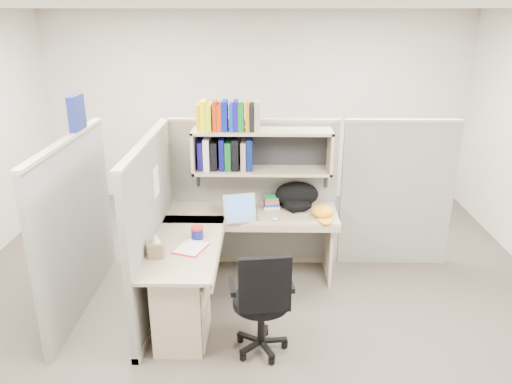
{
  "coord_description": "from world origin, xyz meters",
  "views": [
    {
      "loc": [
        0.13,
        -4.16,
        2.67
      ],
      "look_at": [
        0.05,
        0.25,
        1.06
      ],
      "focal_mm": 35.0,
      "sensor_mm": 36.0,
      "label": 1
    }
  ],
  "objects_px": {
    "laptop": "(242,208)",
    "task_chair": "(262,318)",
    "backpack": "(297,196)",
    "snack_canister": "(197,232)",
    "desk": "(204,279)"
  },
  "relations": [
    {
      "from": "backpack",
      "to": "snack_canister",
      "type": "relative_size",
      "value": 3.95
    },
    {
      "from": "backpack",
      "to": "snack_canister",
      "type": "height_order",
      "value": "backpack"
    },
    {
      "from": "backpack",
      "to": "task_chair",
      "type": "bearing_deg",
      "value": -122.61
    },
    {
      "from": "laptop",
      "to": "snack_canister",
      "type": "relative_size",
      "value": 2.84
    },
    {
      "from": "laptop",
      "to": "task_chair",
      "type": "distance_m",
      "value": 1.23
    },
    {
      "from": "task_chair",
      "to": "backpack",
      "type": "bearing_deg",
      "value": 75.86
    },
    {
      "from": "laptop",
      "to": "snack_canister",
      "type": "distance_m",
      "value": 0.59
    },
    {
      "from": "laptop",
      "to": "snack_canister",
      "type": "xyz_separation_m",
      "value": [
        -0.38,
        -0.44,
        -0.06
      ]
    },
    {
      "from": "desk",
      "to": "backpack",
      "type": "bearing_deg",
      "value": 47.94
    },
    {
      "from": "snack_canister",
      "to": "task_chair",
      "type": "height_order",
      "value": "task_chair"
    },
    {
      "from": "backpack",
      "to": "laptop",
      "type": "bearing_deg",
      "value": -169.76
    },
    {
      "from": "laptop",
      "to": "snack_canister",
      "type": "bearing_deg",
      "value": -144.6
    },
    {
      "from": "desk",
      "to": "laptop",
      "type": "relative_size",
      "value": 5.39
    },
    {
      "from": "laptop",
      "to": "task_chair",
      "type": "relative_size",
      "value": 0.33
    },
    {
      "from": "snack_canister",
      "to": "task_chair",
      "type": "relative_size",
      "value": 0.12
    }
  ]
}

